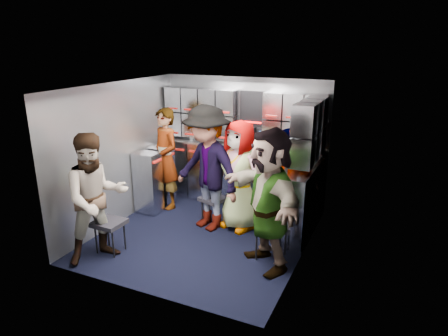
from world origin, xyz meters
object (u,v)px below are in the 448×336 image
at_px(attendant_arc_a, 96,198).
at_px(jump_seat_near_left, 109,224).
at_px(jump_seat_mid_left, 213,200).
at_px(attendant_arc_d, 285,183).
at_px(jump_seat_center, 243,196).
at_px(attendant_standing, 165,159).
at_px(attendant_arc_e, 268,199).
at_px(jump_seat_mid_right, 287,203).
at_px(jump_seat_near_right, 272,227).
at_px(attendant_arc_b, 207,169).
at_px(attendant_arc_c, 239,176).

bearing_deg(attendant_arc_a, jump_seat_near_left, 33.11).
distance_m(jump_seat_mid_left, attendant_arc_d, 1.16).
bearing_deg(jump_seat_center, attendant_standing, 177.46).
xyz_separation_m(jump_seat_center, attendant_arc_d, (0.66, -0.12, 0.35)).
bearing_deg(attendant_arc_a, attendant_arc_e, -37.06).
bearing_deg(attendant_arc_e, jump_seat_mid_left, -172.57).
relative_size(attendant_arc_a, attendant_arc_d, 1.05).
distance_m(jump_seat_mid_right, attendant_arc_a, 2.65).
bearing_deg(attendant_arc_e, attendant_arc_a, -116.76).
bearing_deg(attendant_arc_e, jump_seat_mid_right, 135.95).
height_order(jump_seat_near_right, attendant_arc_b, attendant_arc_b).
bearing_deg(jump_seat_mid_right, jump_seat_near_left, -140.26).
bearing_deg(attendant_arc_d, attendant_arc_c, 174.87).
relative_size(jump_seat_mid_left, jump_seat_center, 0.88).
height_order(attendant_arc_c, attendant_arc_d, attendant_arc_c).
xyz_separation_m(jump_seat_near_right, attendant_arc_a, (-1.97, -0.89, 0.39)).
xyz_separation_m(jump_seat_center, jump_seat_mid_right, (0.66, 0.06, -0.02)).
relative_size(jump_seat_near_right, attendant_arc_a, 0.32).
xyz_separation_m(jump_seat_near_left, attendant_arc_c, (1.26, 1.36, 0.42)).
relative_size(attendant_standing, attendant_arc_a, 1.01).
relative_size(jump_seat_near_right, attendant_arc_c, 0.33).
bearing_deg(jump_seat_near_left, attendant_arc_a, -90.00).
bearing_deg(jump_seat_near_right, jump_seat_near_left, -160.17).
xyz_separation_m(jump_seat_mid_left, attendant_arc_c, (0.42, 0.01, 0.44)).
distance_m(attendant_arc_a, attendant_arc_b, 1.59).
relative_size(attendant_arc_c, attendant_arc_d, 1.04).
xyz_separation_m(attendant_arc_b, attendant_arc_d, (1.08, 0.25, -0.14)).
bearing_deg(jump_seat_center, jump_seat_near_left, -129.25).
bearing_deg(jump_seat_mid_right, attendant_standing, 179.87).
xyz_separation_m(jump_seat_near_left, attendant_arc_d, (1.92, 1.42, 0.39)).
relative_size(attendant_arc_c, attendant_arc_e, 0.93).
bearing_deg(jump_seat_near_right, attendant_arc_c, 137.52).
xyz_separation_m(jump_seat_mid_right, attendant_arc_b, (-1.08, -0.43, 0.50)).
xyz_separation_m(jump_seat_center, jump_seat_near_right, (0.71, -0.83, -0.00)).
distance_m(jump_seat_center, attendant_arc_c, 0.42).
distance_m(attendant_arc_d, attendant_arc_e, 0.89).
height_order(attendant_arc_b, attendant_arc_e, attendant_arc_b).
relative_size(jump_seat_near_left, attendant_arc_c, 0.27).
height_order(attendant_standing, attendant_arc_a, attendant_standing).
height_order(jump_seat_near_right, attendant_arc_c, attendant_arc_c).
distance_m(attendant_arc_a, attendant_arc_d, 2.50).
relative_size(jump_seat_mid_left, attendant_standing, 0.26).
xyz_separation_m(attendant_standing, attendant_arc_c, (1.39, -0.24, -0.02)).
bearing_deg(jump_seat_near_left, jump_seat_mid_right, 39.74).
distance_m(attendant_arc_b, attendant_arc_e, 1.30).
relative_size(jump_seat_mid_left, jump_seat_mid_right, 0.87).
height_order(jump_seat_mid_right, jump_seat_near_right, jump_seat_near_right).
bearing_deg(jump_seat_mid_right, jump_seat_near_right, -86.94).
height_order(jump_seat_center, attendant_standing, attendant_standing).
bearing_deg(attendant_arc_d, jump_seat_near_left, -153.65).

